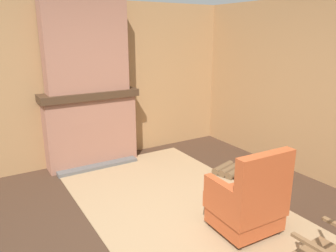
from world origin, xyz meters
TOP-DOWN VIEW (x-y plane):
  - ground_plane at (0.00, 0.00)m, footprint 14.00×14.00m
  - wood_panel_wall_left at (-2.60, 0.00)m, footprint 0.06×5.75m
  - wood_panel_wall_back at (0.02, 2.60)m, footprint 5.75×0.09m
  - fireplace_hearth at (-2.39, 0.00)m, footprint 0.56×1.53m
  - chimney_breast at (-2.40, 0.00)m, footprint 0.30×1.26m
  - area_rug at (-0.33, 0.45)m, footprint 3.98×2.15m
  - armchair at (0.35, 0.76)m, footprint 0.63×0.70m
  - firewood_stack at (-0.91, 1.64)m, footprint 0.46×0.53m
  - oil_lamp_vase at (-2.44, -0.56)m, footprint 0.10×0.10m
  - storage_case at (-2.44, 0.33)m, footprint 0.14×0.26m
  - decorative_plate_on_mantel at (-2.46, -0.09)m, footprint 0.07×0.27m

SIDE VIEW (x-z plane):
  - ground_plane at x=0.00m, z-range 0.00..0.00m
  - area_rug at x=-0.33m, z-range 0.00..0.01m
  - firewood_stack at x=-0.91m, z-range 0.00..0.12m
  - armchair at x=0.35m, z-range -0.13..0.85m
  - fireplace_hearth at x=-2.39m, z-range 0.00..1.20m
  - storage_case at x=-2.44m, z-range 1.20..1.35m
  - wood_panel_wall_left at x=-2.60m, z-range 0.00..2.58m
  - wood_panel_wall_back at x=0.02m, z-range 0.00..2.58m
  - oil_lamp_vase at x=-2.44m, z-range 1.16..1.45m
  - decorative_plate_on_mantel at x=-2.46m, z-range 1.20..1.47m
  - chimney_breast at x=-2.40m, z-range 1.20..2.56m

